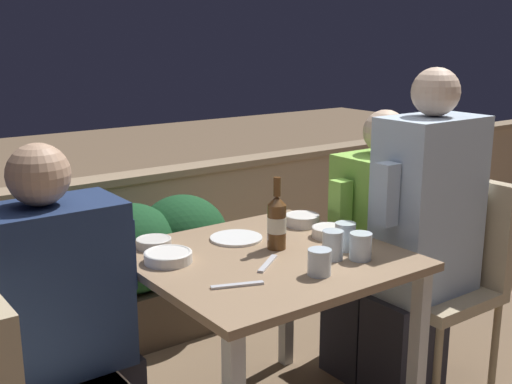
# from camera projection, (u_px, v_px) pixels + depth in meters

# --- Properties ---
(parapet_wall) EXTENTS (9.00, 0.18, 0.72)m
(parapet_wall) POSITION_uv_depth(u_px,v_px,m) (99.00, 240.00, 3.61)
(parapet_wall) COLOR tan
(parapet_wall) RESTS_ON ground_plane
(dining_table) EXTENTS (0.90, 0.86, 0.72)m
(dining_table) POSITION_uv_depth(u_px,v_px,m) (266.00, 281.00, 2.32)
(dining_table) COLOR #937556
(dining_table) RESTS_ON ground_plane
(planter_hedge) EXTENTS (1.04, 0.47, 0.70)m
(planter_hedge) POSITION_uv_depth(u_px,v_px,m) (132.00, 266.00, 3.14)
(planter_hedge) COLOR brown
(planter_hedge) RESTS_ON ground_plane
(person_navy_jumper) EXTENTS (0.52, 0.26, 1.19)m
(person_navy_jumper) POSITION_uv_depth(u_px,v_px,m) (62.00, 328.00, 2.03)
(person_navy_jumper) COLOR #282833
(person_navy_jumper) RESTS_ON ground_plane
(chair_right_near) EXTENTS (0.45, 0.44, 0.90)m
(chair_right_near) POSITION_uv_depth(u_px,v_px,m) (450.00, 263.00, 2.75)
(chair_right_near) COLOR tan
(chair_right_near) RESTS_ON ground_plane
(person_blue_shirt) EXTENTS (0.49, 0.26, 1.37)m
(person_blue_shirt) POSITION_uv_depth(u_px,v_px,m) (421.00, 238.00, 2.60)
(person_blue_shirt) COLOR #282833
(person_blue_shirt) RESTS_ON ground_plane
(chair_right_far) EXTENTS (0.45, 0.44, 0.90)m
(chair_right_far) POSITION_uv_depth(u_px,v_px,m) (405.00, 246.00, 2.97)
(chair_right_far) COLOR tan
(chair_right_far) RESTS_ON ground_plane
(person_green_blouse) EXTENTS (0.48, 0.26, 1.18)m
(person_green_blouse) POSITION_uv_depth(u_px,v_px,m) (374.00, 243.00, 2.84)
(person_green_blouse) COLOR #282833
(person_green_blouse) RESTS_ON ground_plane
(beer_bottle) EXTENTS (0.07, 0.07, 0.27)m
(beer_bottle) POSITION_uv_depth(u_px,v_px,m) (277.00, 222.00, 2.35)
(beer_bottle) COLOR brown
(beer_bottle) RESTS_ON dining_table
(plate_0) EXTENTS (0.20, 0.20, 0.01)m
(plate_0) POSITION_uv_depth(u_px,v_px,m) (236.00, 238.00, 2.47)
(plate_0) COLOR white
(plate_0) RESTS_ON dining_table
(bowl_0) EXTENTS (0.14, 0.14, 0.04)m
(bowl_0) POSITION_uv_depth(u_px,v_px,m) (330.00, 231.00, 2.50)
(bowl_0) COLOR silver
(bowl_0) RESTS_ON dining_table
(bowl_1) EXTENTS (0.13, 0.13, 0.03)m
(bowl_1) POSITION_uv_depth(u_px,v_px,m) (154.00, 242.00, 2.38)
(bowl_1) COLOR beige
(bowl_1) RESTS_ON dining_table
(bowl_2) EXTENTS (0.14, 0.14, 0.05)m
(bowl_2) POSITION_uv_depth(u_px,v_px,m) (302.00, 219.00, 2.65)
(bowl_2) COLOR silver
(bowl_2) RESTS_ON dining_table
(bowl_3) EXTENTS (0.17, 0.17, 0.04)m
(bowl_3) POSITION_uv_depth(u_px,v_px,m) (168.00, 256.00, 2.22)
(bowl_3) COLOR silver
(bowl_3) RESTS_ON dining_table
(glass_cup_0) EXTENTS (0.08, 0.08, 0.10)m
(glass_cup_0) POSITION_uv_depth(u_px,v_px,m) (361.00, 246.00, 2.24)
(glass_cup_0) COLOR silver
(glass_cup_0) RESTS_ON dining_table
(glass_cup_1) EXTENTS (0.07, 0.07, 0.10)m
(glass_cup_1) POSITION_uv_depth(u_px,v_px,m) (333.00, 245.00, 2.25)
(glass_cup_1) COLOR silver
(glass_cup_1) RESTS_ON dining_table
(glass_cup_2) EXTENTS (0.08, 0.08, 0.10)m
(glass_cup_2) POSITION_uv_depth(u_px,v_px,m) (345.00, 236.00, 2.34)
(glass_cup_2) COLOR silver
(glass_cup_2) RESTS_ON dining_table
(glass_cup_3) EXTENTS (0.08, 0.08, 0.09)m
(glass_cup_3) POSITION_uv_depth(u_px,v_px,m) (319.00, 262.00, 2.10)
(glass_cup_3) COLOR silver
(glass_cup_3) RESTS_ON dining_table
(fork_0) EXTENTS (0.15, 0.12, 0.01)m
(fork_0) POSITION_uv_depth(u_px,v_px,m) (268.00, 263.00, 2.20)
(fork_0) COLOR silver
(fork_0) RESTS_ON dining_table
(fork_1) EXTENTS (0.17, 0.08, 0.01)m
(fork_1) POSITION_uv_depth(u_px,v_px,m) (237.00, 285.00, 2.01)
(fork_1) COLOR silver
(fork_1) RESTS_ON dining_table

